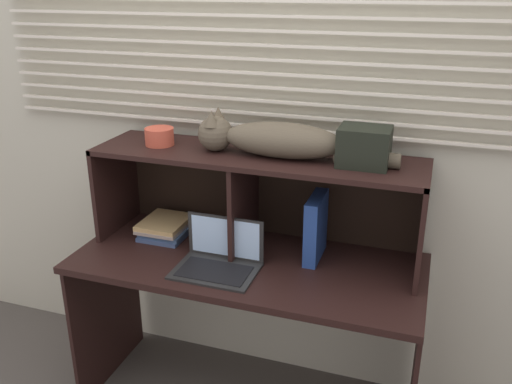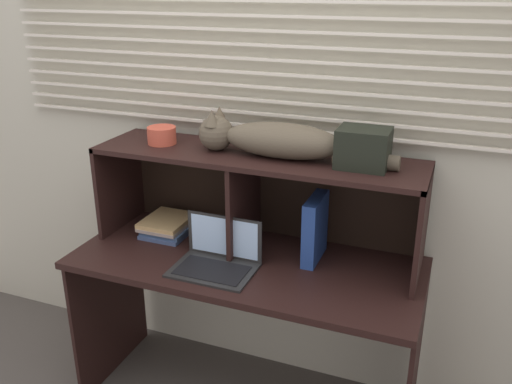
% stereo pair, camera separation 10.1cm
% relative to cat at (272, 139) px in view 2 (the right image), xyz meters
% --- Properties ---
extents(back_panel_with_blinds, '(4.40, 0.08, 2.50)m').
position_rel_cat_xyz_m(back_panel_with_blinds, '(-0.07, 0.23, -0.02)').
color(back_panel_with_blinds, beige).
rests_on(back_panel_with_blinds, ground).
extents(desk, '(1.49, 0.63, 0.77)m').
position_rel_cat_xyz_m(desk, '(-0.07, -0.12, -0.66)').
color(desk, black).
rests_on(desk, ground).
extents(hutch_shelf_unit, '(1.41, 0.37, 0.44)m').
position_rel_cat_xyz_m(hutch_shelf_unit, '(-0.08, 0.03, -0.20)').
color(hutch_shelf_unit, black).
rests_on(hutch_shelf_unit, desk).
extents(cat, '(0.84, 0.17, 0.18)m').
position_rel_cat_xyz_m(cat, '(0.00, 0.00, 0.00)').
color(cat, brown).
rests_on(cat, hutch_shelf_unit).
extents(laptop, '(0.34, 0.24, 0.20)m').
position_rel_cat_xyz_m(laptop, '(-0.16, -0.22, -0.47)').
color(laptop, '#242424').
rests_on(laptop, desk).
extents(binder_upright, '(0.06, 0.22, 0.28)m').
position_rel_cat_xyz_m(binder_upright, '(0.20, -0.00, -0.37)').
color(binder_upright, navy).
rests_on(binder_upright, desk).
extents(book_stack, '(0.21, 0.24, 0.07)m').
position_rel_cat_xyz_m(book_stack, '(-0.51, -0.00, -0.47)').
color(book_stack, '#3D4F7A').
rests_on(book_stack, desk).
extents(small_basket, '(0.13, 0.13, 0.08)m').
position_rel_cat_xyz_m(small_basket, '(-0.52, -0.00, -0.04)').
color(small_basket, '#C34C37').
rests_on(small_basket, hutch_shelf_unit).
extents(storage_box, '(0.20, 0.16, 0.15)m').
position_rel_cat_xyz_m(storage_box, '(0.37, -0.00, 0.00)').
color(storage_box, black).
rests_on(storage_box, hutch_shelf_unit).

